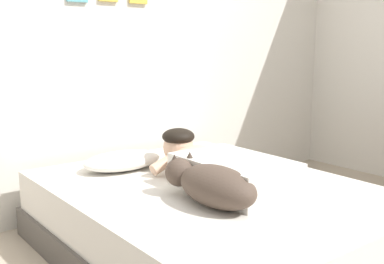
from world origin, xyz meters
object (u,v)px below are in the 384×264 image
at_px(bed, 211,222).
at_px(dog, 212,184).
at_px(cell_phone, 192,189).
at_px(person_lying, 217,166).
at_px(pillow, 123,160).
at_px(coffee_cup, 206,158).

distance_m(bed, dog, 0.44).
distance_m(dog, cell_phone, 0.27).
bearing_deg(bed, dog, -129.59).
relative_size(bed, cell_phone, 14.24).
height_order(person_lying, cell_phone, person_lying).
xyz_separation_m(pillow, cell_phone, (0.08, -0.61, -0.05)).
relative_size(pillow, cell_phone, 3.71).
height_order(bed, cell_phone, cell_phone).
height_order(bed, dog, dog).
distance_m(dog, coffee_cup, 0.80).
bearing_deg(coffee_cup, person_lying, -122.07).
distance_m(bed, person_lying, 0.32).
height_order(pillow, person_lying, person_lying).
bearing_deg(bed, person_lying, 0.00).
height_order(dog, cell_phone, dog).
xyz_separation_m(pillow, dog, (0.01, -0.86, 0.05)).
height_order(bed, pillow, pillow).
bearing_deg(pillow, person_lying, -68.15).
distance_m(pillow, dog, 0.86).
distance_m(coffee_cup, cell_phone, 0.57).
bearing_deg(person_lying, cell_phone, 176.64).
relative_size(person_lying, cell_phone, 6.57).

